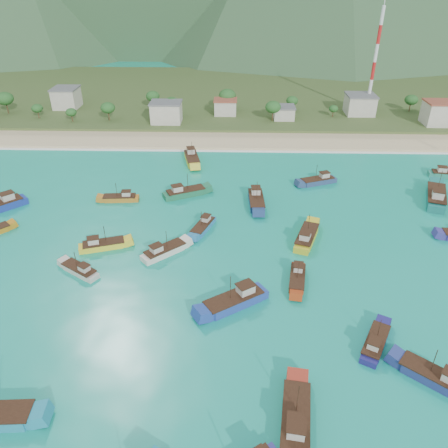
{
  "coord_description": "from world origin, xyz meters",
  "views": [
    {
      "loc": [
        0.69,
        -63.47,
        51.26
      ],
      "look_at": [
        -1.64,
        18.0,
        3.0
      ],
      "focal_mm": 35.0,
      "sensor_mm": 36.0,
      "label": 1
    }
  ],
  "objects_px": {
    "boat_18": "(120,199)",
    "boat_0": "(80,271)",
    "radio_tower": "(375,62)",
    "boat_24": "(307,238)",
    "boat_4": "(164,252)",
    "boat_23": "(0,206)",
    "boat_1": "(318,181)",
    "boat_14": "(436,197)",
    "boat_16": "(203,227)",
    "boat_3": "(297,279)",
    "boat_19": "(256,201)",
    "boat_30": "(192,159)",
    "boat_8": "(295,421)",
    "boat_9": "(448,175)",
    "boat_17": "(185,193)",
    "boat_29": "(103,245)",
    "boat_6": "(235,301)",
    "boat_25": "(375,344)",
    "boat_11": "(435,378)"
  },
  "relations": [
    {
      "from": "boat_18",
      "to": "boat_0",
      "type": "bearing_deg",
      "value": 174.17
    },
    {
      "from": "boat_24",
      "to": "boat_8",
      "type": "bearing_deg",
      "value": -79.49
    },
    {
      "from": "boat_0",
      "to": "boat_9",
      "type": "distance_m",
      "value": 101.28
    },
    {
      "from": "boat_0",
      "to": "boat_6",
      "type": "bearing_deg",
      "value": -72.42
    },
    {
      "from": "boat_1",
      "to": "boat_8",
      "type": "relative_size",
      "value": 0.87
    },
    {
      "from": "boat_8",
      "to": "boat_24",
      "type": "xyz_separation_m",
      "value": [
        7.37,
        44.36,
        -0.07
      ]
    },
    {
      "from": "boat_4",
      "to": "boat_14",
      "type": "relative_size",
      "value": 0.63
    },
    {
      "from": "boat_1",
      "to": "boat_25",
      "type": "height_order",
      "value": "boat_1"
    },
    {
      "from": "boat_14",
      "to": "boat_30",
      "type": "distance_m",
      "value": 68.29
    },
    {
      "from": "boat_3",
      "to": "boat_18",
      "type": "distance_m",
      "value": 51.85
    },
    {
      "from": "boat_0",
      "to": "boat_24",
      "type": "bearing_deg",
      "value": -40.95
    },
    {
      "from": "boat_1",
      "to": "boat_6",
      "type": "xyz_separation_m",
      "value": [
        -22.32,
        -50.44,
        0.2
      ]
    },
    {
      "from": "boat_0",
      "to": "boat_30",
      "type": "height_order",
      "value": "boat_30"
    },
    {
      "from": "boat_0",
      "to": "boat_18",
      "type": "distance_m",
      "value": 30.36
    },
    {
      "from": "boat_1",
      "to": "boat_17",
      "type": "relative_size",
      "value": 0.93
    },
    {
      "from": "boat_16",
      "to": "boat_18",
      "type": "distance_m",
      "value": 25.66
    },
    {
      "from": "boat_23",
      "to": "boat_4",
      "type": "bearing_deg",
      "value": -157.77
    },
    {
      "from": "boat_17",
      "to": "boat_19",
      "type": "height_order",
      "value": "boat_19"
    },
    {
      "from": "boat_25",
      "to": "radio_tower",
      "type": "bearing_deg",
      "value": 105.23
    },
    {
      "from": "boat_8",
      "to": "boat_25",
      "type": "height_order",
      "value": "boat_8"
    },
    {
      "from": "boat_11",
      "to": "boat_17",
      "type": "distance_m",
      "value": 71.18
    },
    {
      "from": "radio_tower",
      "to": "boat_24",
      "type": "relative_size",
      "value": 3.27
    },
    {
      "from": "boat_3",
      "to": "boat_29",
      "type": "relative_size",
      "value": 0.95
    },
    {
      "from": "boat_4",
      "to": "boat_23",
      "type": "xyz_separation_m",
      "value": [
        -42.84,
        17.95,
        0.27
      ]
    },
    {
      "from": "boat_9",
      "to": "boat_3",
      "type": "bearing_deg",
      "value": -35.23
    },
    {
      "from": "boat_1",
      "to": "boat_17",
      "type": "xyz_separation_m",
      "value": [
        -35.52,
        -8.42,
        0.09
      ]
    },
    {
      "from": "boat_14",
      "to": "boat_29",
      "type": "height_order",
      "value": "boat_14"
    },
    {
      "from": "boat_6",
      "to": "boat_11",
      "type": "xyz_separation_m",
      "value": [
        28.63,
        -15.58,
        -0.16
      ]
    },
    {
      "from": "boat_18",
      "to": "boat_23",
      "type": "relative_size",
      "value": 0.81
    },
    {
      "from": "radio_tower",
      "to": "boat_30",
      "type": "height_order",
      "value": "radio_tower"
    },
    {
      "from": "boat_3",
      "to": "boat_4",
      "type": "xyz_separation_m",
      "value": [
        -26.33,
        8.27,
        0.07
      ]
    },
    {
      "from": "boat_0",
      "to": "boat_25",
      "type": "distance_m",
      "value": 54.87
    },
    {
      "from": "boat_8",
      "to": "boat_23",
      "type": "distance_m",
      "value": 86.35
    },
    {
      "from": "boat_16",
      "to": "boat_17",
      "type": "relative_size",
      "value": 0.82
    },
    {
      "from": "boat_16",
      "to": "boat_18",
      "type": "relative_size",
      "value": 1.01
    },
    {
      "from": "boat_4",
      "to": "boat_30",
      "type": "distance_m",
      "value": 49.6
    },
    {
      "from": "radio_tower",
      "to": "boat_4",
      "type": "relative_size",
      "value": 4.12
    },
    {
      "from": "boat_14",
      "to": "boat_11",
      "type": "bearing_deg",
      "value": -90.88
    },
    {
      "from": "boat_9",
      "to": "boat_23",
      "type": "relative_size",
      "value": 0.92
    },
    {
      "from": "boat_24",
      "to": "radio_tower",
      "type": "bearing_deg",
      "value": 88.72
    },
    {
      "from": "boat_8",
      "to": "boat_14",
      "type": "relative_size",
      "value": 0.83
    },
    {
      "from": "boat_0",
      "to": "boat_24",
      "type": "distance_m",
      "value": 47.15
    },
    {
      "from": "boat_17",
      "to": "boat_25",
      "type": "relative_size",
      "value": 1.22
    },
    {
      "from": "boat_8",
      "to": "boat_6",
      "type": "bearing_deg",
      "value": 117.34
    },
    {
      "from": "boat_0",
      "to": "boat_1",
      "type": "distance_m",
      "value": 67.12
    },
    {
      "from": "boat_25",
      "to": "boat_30",
      "type": "height_order",
      "value": "boat_30"
    },
    {
      "from": "boat_0",
      "to": "boat_9",
      "type": "bearing_deg",
      "value": -28.93
    },
    {
      "from": "boat_17",
      "to": "boat_9",
      "type": "bearing_deg",
      "value": 75.23
    },
    {
      "from": "boat_14",
      "to": "boat_24",
      "type": "distance_m",
      "value": 40.15
    },
    {
      "from": "boat_3",
      "to": "boat_19",
      "type": "bearing_deg",
      "value": -68.49
    }
  ]
}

